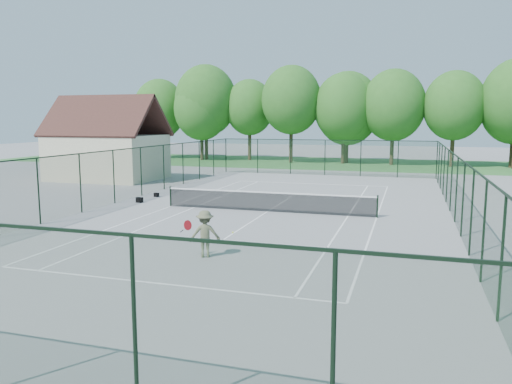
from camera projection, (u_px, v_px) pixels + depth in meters
ground at (267, 212)px, 25.65m from camera, size 140.00×140.00×0.00m
grass_far at (343, 163)px, 54.03m from camera, size 80.00×16.00×0.01m
court_lines at (267, 212)px, 25.65m from camera, size 11.05×23.85×0.01m
tennis_net at (267, 201)px, 25.57m from camera, size 11.08×0.08×1.10m
fence_enclosure at (268, 182)px, 25.43m from camera, size 18.05×36.05×3.02m
utility_building at (107, 140)px, 39.32m from camera, size 8.60×6.27×6.63m
tree_line_far at (344, 108)px, 53.18m from camera, size 39.40×6.40×9.70m
sports_bag_a at (139, 200)px, 28.48m from camera, size 0.40×0.27×0.30m
sports_bag_b at (156, 195)px, 30.60m from camera, size 0.36×0.29×0.24m
tennis_player at (205, 234)px, 17.08m from camera, size 1.76×0.98×1.62m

